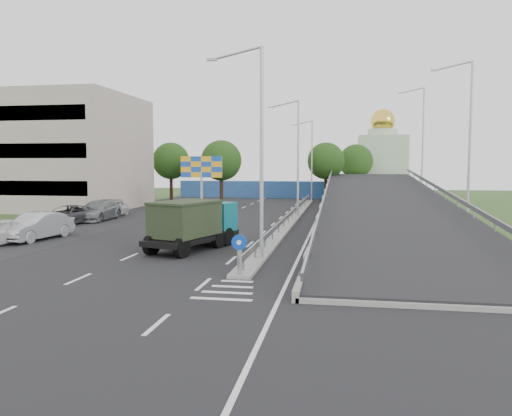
% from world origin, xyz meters
% --- Properties ---
extents(ground, '(160.00, 160.00, 0.00)m').
position_xyz_m(ground, '(0.00, 0.00, 0.00)').
color(ground, '#2D4C1E').
rests_on(ground, ground).
extents(road_surface, '(26.00, 90.00, 0.04)m').
position_xyz_m(road_surface, '(-3.00, 20.00, 0.00)').
color(road_surface, black).
rests_on(road_surface, ground).
extents(parking_strip, '(8.00, 90.00, 0.05)m').
position_xyz_m(parking_strip, '(-16.00, 20.00, 0.00)').
color(parking_strip, black).
rests_on(parking_strip, ground).
extents(median, '(1.00, 44.00, 0.20)m').
position_xyz_m(median, '(0.00, 24.00, 0.10)').
color(median, gray).
rests_on(median, ground).
extents(overpass_ramp, '(10.00, 50.00, 3.50)m').
position_xyz_m(overpass_ramp, '(7.50, 24.00, 1.75)').
color(overpass_ramp, gray).
rests_on(overpass_ramp, ground).
extents(median_guardrail, '(0.09, 44.00, 0.71)m').
position_xyz_m(median_guardrail, '(0.00, 24.00, 0.75)').
color(median_guardrail, gray).
rests_on(median_guardrail, median).
extents(sign_bollard, '(0.64, 0.23, 1.67)m').
position_xyz_m(sign_bollard, '(0.00, 2.17, 1.03)').
color(sign_bollard, black).
rests_on(sign_bollard, median).
extents(lamp_post_near, '(2.74, 0.18, 10.08)m').
position_xyz_m(lamp_post_near, '(0.11, 6.00, 5.81)').
color(lamp_post_near, '#B2B5B7').
rests_on(lamp_post_near, median).
extents(lamp_post_mid, '(2.74, 0.18, 10.08)m').
position_xyz_m(lamp_post_mid, '(0.11, 26.00, 5.81)').
color(lamp_post_mid, '#B2B5B7').
rests_on(lamp_post_mid, median).
extents(lamp_post_far, '(2.74, 0.18, 10.08)m').
position_xyz_m(lamp_post_far, '(0.11, 46.00, 5.81)').
color(lamp_post_far, '#B2B5B7').
rests_on(lamp_post_far, median).
extents(beige_building, '(24.00, 14.00, 12.00)m').
position_xyz_m(beige_building, '(-30.00, 32.00, 6.00)').
color(beige_building, '#AC9790').
rests_on(beige_building, ground).
extents(blue_wall, '(30.00, 0.50, 2.40)m').
position_xyz_m(blue_wall, '(-4.00, 52.00, 1.20)').
color(blue_wall, '#294D97').
rests_on(blue_wall, ground).
extents(church, '(7.00, 7.00, 13.80)m').
position_xyz_m(church, '(10.00, 60.00, 5.31)').
color(church, '#B2CCAD').
rests_on(church, ground).
extents(billboard, '(4.00, 0.24, 5.50)m').
position_xyz_m(billboard, '(-9.00, 28.00, 4.19)').
color(billboard, '#B2B5B7').
rests_on(billboard, ground).
extents(tree_left_mid, '(4.80, 4.80, 7.60)m').
position_xyz_m(tree_left_mid, '(-10.00, 40.00, 5.18)').
color(tree_left_mid, black).
rests_on(tree_left_mid, ground).
extents(tree_median_far, '(4.80, 4.80, 7.60)m').
position_xyz_m(tree_median_far, '(2.00, 48.00, 5.18)').
color(tree_median_far, black).
rests_on(tree_median_far, ground).
extents(tree_left_far, '(4.80, 4.80, 7.60)m').
position_xyz_m(tree_left_far, '(-18.00, 45.00, 5.18)').
color(tree_left_far, black).
rests_on(tree_left_far, ground).
extents(tree_ramp_far, '(4.80, 4.80, 7.60)m').
position_xyz_m(tree_ramp_far, '(6.00, 55.00, 5.18)').
color(tree_ramp_far, black).
rests_on(tree_ramp_far, ground).
extents(dump_truck, '(4.09, 6.64, 2.75)m').
position_xyz_m(dump_truck, '(-3.95, 8.83, 1.52)').
color(dump_truck, black).
rests_on(dump_truck, ground).
extents(parked_car_b, '(2.44, 5.36, 1.71)m').
position_xyz_m(parked_car_b, '(-14.67, 10.55, 0.85)').
color(parked_car_b, '#AEB0B4').
rests_on(parked_car_b, ground).
extents(parked_car_c, '(3.38, 5.76, 1.51)m').
position_xyz_m(parked_car_c, '(-17.13, 18.41, 0.75)').
color(parked_car_c, '#35363B').
rests_on(parked_car_c, ground).
extents(parked_car_d, '(2.49, 5.79, 1.66)m').
position_xyz_m(parked_car_d, '(-16.19, 21.45, 0.83)').
color(parked_car_d, gray).
rests_on(parked_car_d, ground).
extents(parked_car_e, '(1.86, 4.49, 1.52)m').
position_xyz_m(parked_car_e, '(-16.42, 24.56, 0.76)').
color(parked_car_e, beige).
rests_on(parked_car_e, ground).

